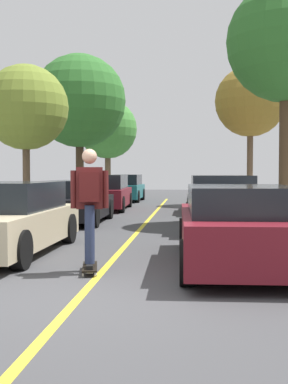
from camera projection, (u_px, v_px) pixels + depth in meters
ground at (81, 295)px, 6.34m from camera, size 80.00×80.00×0.00m
center_line at (123, 248)px, 10.32m from camera, size 0.12×39.20×0.01m
parked_car_left_nearest at (5, 219)px, 9.66m from camera, size 1.98×4.50×1.36m
parked_car_left_near at (76, 202)px, 15.63m from camera, size 1.94×4.20×1.30m
parked_car_left_far at (105, 193)px, 21.07m from camera, size 2.04×4.66×1.45m
parked_car_left_farthest at (125, 188)px, 27.42m from camera, size 1.91×4.02×1.45m
parked_car_right_nearest at (240, 226)px, 8.34m from camera, size 2.06×4.67×1.33m
parked_car_right_near at (220, 203)px, 13.76m from camera, size 1.89×4.61×1.47m
parked_car_right_far at (211, 195)px, 19.52m from camera, size 1.86×4.32×1.35m
street_tree_left_nearest at (26, 108)px, 16.95m from camera, size 2.86×2.86×5.03m
street_tree_left_near at (79, 101)px, 25.13m from camera, size 4.63×4.63×7.29m
street_tree_left_far at (108, 129)px, 33.75m from camera, size 3.93×3.93×6.28m
street_tree_right_nearest at (287, 43)px, 14.68m from camera, size 3.51×3.51×6.97m
street_tree_right_near at (250, 102)px, 23.57m from camera, size 3.30×3.30×6.39m
skateboard at (90, 267)px, 7.79m from camera, size 0.37×0.87×0.10m
skateboarder at (90, 199)px, 7.71m from camera, size 0.59×0.71×1.80m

